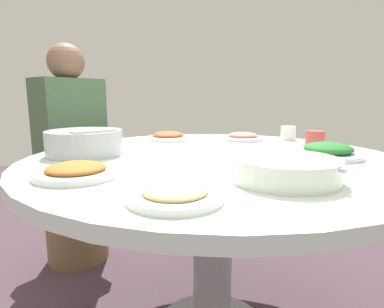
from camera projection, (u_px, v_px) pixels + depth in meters
round_dining_table at (213, 190)px, 1.16m from camera, size 1.31×1.31×0.72m
rice_bowl at (85, 142)px, 1.16m from camera, size 0.27×0.27×0.10m
soup_bowl at (285, 170)px, 0.80m from camera, size 0.27×0.30×0.06m
dish_shrimp at (243, 137)px, 1.55m from camera, size 0.21×0.21×0.04m
dish_stirfry at (168, 136)px, 1.55m from camera, size 0.20×0.20×0.04m
dish_greens at (328, 151)px, 1.11m from camera, size 0.23×0.23×0.05m
dish_tofu_braise at (76, 171)px, 0.84m from camera, size 0.22×0.22×0.04m
dish_noodles at (175, 194)px, 0.65m from camera, size 0.20×0.20×0.03m
tea_cup_near at (315, 139)px, 1.34m from camera, size 0.08×0.08×0.07m
tea_cup_far at (288, 133)px, 1.54m from camera, size 0.07×0.07×0.07m
stool_for_diner_left at (77, 222)px, 1.83m from camera, size 0.33×0.33×0.44m
diner_left at (70, 128)px, 1.73m from camera, size 0.40×0.42×0.76m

